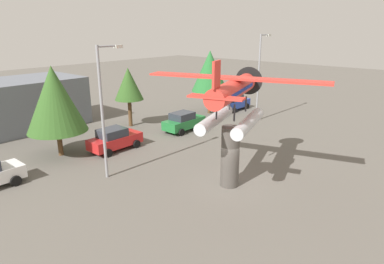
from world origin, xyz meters
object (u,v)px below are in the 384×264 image
(car_mid_red, at_px, (115,139))
(tree_center_back, at_px, (129,84))
(streetlight_primary, at_px, (104,104))
(storefront_building, at_px, (13,105))
(car_distant_blue, at_px, (234,102))
(streetlight_secondary, at_px, (260,72))
(tree_far_east, at_px, (210,71))
(floatplane_monument, at_px, (233,98))
(car_far_green, at_px, (184,121))
(display_pedestal, at_px, (230,157))
(tree_east, at_px, (55,99))

(car_mid_red, height_order, tree_center_back, tree_center_back)
(streetlight_primary, distance_m, storefront_building, 15.64)
(car_distant_blue, bearing_deg, storefront_building, 150.83)
(car_mid_red, height_order, streetlight_secondary, streetlight_secondary)
(streetlight_primary, bearing_deg, tree_far_east, 17.75)
(floatplane_monument, relative_size, tree_far_east, 1.50)
(tree_center_back, height_order, tree_far_east, tree_far_east)
(floatplane_monument, relative_size, streetlight_secondary, 1.20)
(floatplane_monument, xyz_separation_m, car_distant_blue, (16.34, 10.89, -4.48))
(floatplane_monument, bearing_deg, car_far_green, 38.52)
(car_mid_red, xyz_separation_m, car_distant_blue, (17.23, 0.63, 0.00))
(display_pedestal, distance_m, tree_center_back, 15.47)
(tree_center_back, bearing_deg, car_distant_blue, -17.19)
(streetlight_primary, distance_m, tree_east, 5.88)
(display_pedestal, height_order, storefront_building, storefront_building)
(tree_east, bearing_deg, streetlight_secondary, -17.84)
(tree_east, bearing_deg, car_far_green, -14.08)
(streetlight_primary, bearing_deg, tree_center_back, 44.27)
(tree_east, bearing_deg, streetlight_primary, -88.66)
(display_pedestal, xyz_separation_m, car_far_green, (6.56, 9.75, -0.96))
(tree_far_east, bearing_deg, floatplane_monument, -137.63)
(car_distant_blue, height_order, tree_center_back, tree_center_back)
(storefront_building, distance_m, tree_far_east, 19.58)
(floatplane_monument, relative_size, car_distant_blue, 2.44)
(display_pedestal, xyz_separation_m, floatplane_monument, (0.12, 0.04, 3.52))
(car_far_green, relative_size, storefront_building, 0.35)
(car_mid_red, relative_size, streetlight_secondary, 0.49)
(streetlight_primary, bearing_deg, display_pedestal, -58.76)
(display_pedestal, distance_m, car_mid_red, 10.37)
(car_far_green, bearing_deg, storefront_building, 129.01)
(storefront_building, distance_m, tree_center_back, 10.77)
(display_pedestal, bearing_deg, streetlight_primary, 121.24)
(car_mid_red, xyz_separation_m, tree_east, (-3.35, 2.13, 3.38))
(display_pedestal, height_order, tree_far_east, tree_far_east)
(floatplane_monument, bearing_deg, car_distant_blue, 15.76)
(tree_center_back, bearing_deg, display_pedestal, -106.47)
(tree_far_east, bearing_deg, streetlight_secondary, -81.39)
(streetlight_secondary, bearing_deg, display_pedestal, -155.36)
(display_pedestal, height_order, car_mid_red, display_pedestal)
(floatplane_monument, distance_m, storefront_building, 22.45)
(car_far_green, distance_m, streetlight_primary, 11.68)
(streetlight_primary, xyz_separation_m, streetlight_secondary, (18.21, -0.04, 0.17))
(streetlight_primary, bearing_deg, streetlight_secondary, -0.14)
(display_pedestal, xyz_separation_m, tree_far_east, (13.38, 12.13, 2.80))
(streetlight_primary, relative_size, storefront_building, 0.68)
(car_distant_blue, xyz_separation_m, tree_center_back, (-12.12, 3.75, 3.17))
(tree_east, relative_size, tree_far_east, 0.97)
(floatplane_monument, relative_size, tree_east, 1.54)
(display_pedestal, bearing_deg, floatplane_monument, 17.93)
(floatplane_monument, distance_m, car_distant_blue, 20.14)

